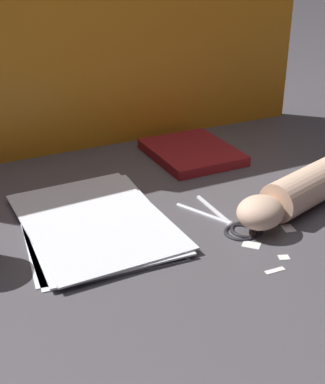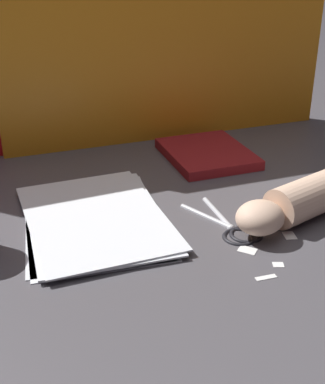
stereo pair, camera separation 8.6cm
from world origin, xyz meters
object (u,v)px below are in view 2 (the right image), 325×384
Objects in this scene: paper_stack at (94,218)px; hand_forearm at (313,195)px; scissors at (233,227)px; book_closed at (207,154)px.

hand_forearm is (0.36, -0.08, 0.03)m from paper_stack.
hand_forearm reaches higher than paper_stack.
hand_forearm is (0.15, 0.01, 0.03)m from scissors.
paper_stack is at bearing 168.08° from hand_forearm.
book_closed reaches higher than scissors.
hand_forearm is at bearing 5.02° from scissors.
paper_stack is at bearing -143.59° from book_closed.
scissors is at bearing -174.98° from hand_forearm.
book_closed reaches higher than paper_stack.
book_closed is 0.64× the size of hand_forearm.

